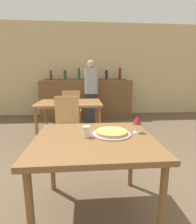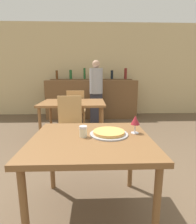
% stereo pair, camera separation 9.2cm
% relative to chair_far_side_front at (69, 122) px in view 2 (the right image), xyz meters
% --- Properties ---
extents(ground_plane, '(16.00, 16.00, 0.00)m').
position_rel_chair_far_side_front_xyz_m(ground_plane, '(0.35, -1.31, -0.52)').
color(ground_plane, brown).
extents(wall_back, '(8.00, 0.05, 2.80)m').
position_rel_chair_far_side_front_xyz_m(wall_back, '(0.35, 2.98, 0.88)').
color(wall_back, '#D1B784').
rests_on(wall_back, ground_plane).
extents(dining_table_near, '(0.98, 0.89, 0.72)m').
position_rel_chair_far_side_front_xyz_m(dining_table_near, '(0.35, -1.31, 0.13)').
color(dining_table_near, brown).
rests_on(dining_table_near, ground_plane).
extents(dining_table_far, '(1.18, 0.89, 0.74)m').
position_rel_chair_far_side_front_xyz_m(dining_table_far, '(-0.00, 0.61, 0.15)').
color(dining_table_far, brown).
rests_on(dining_table_far, ground_plane).
extents(bar_counter, '(2.60, 0.56, 1.10)m').
position_rel_chair_far_side_front_xyz_m(bar_counter, '(0.35, 2.47, 0.04)').
color(bar_counter, brown).
rests_on(bar_counter, ground_plane).
extents(bar_back_shelf, '(2.39, 0.24, 0.35)m').
position_rel_chair_far_side_front_xyz_m(bar_back_shelf, '(0.38, 2.61, 0.66)').
color(bar_back_shelf, brown).
rests_on(bar_back_shelf, bar_counter).
extents(chair_far_side_front, '(0.40, 0.40, 0.91)m').
position_rel_chair_far_side_front_xyz_m(chair_far_side_front, '(0.00, 0.00, 0.00)').
color(chair_far_side_front, tan).
rests_on(chair_far_side_front, ground_plane).
extents(chair_far_side_back, '(0.40, 0.40, 0.91)m').
position_rel_chair_far_side_front_xyz_m(chair_far_side_back, '(0.00, 1.22, 0.00)').
color(chair_far_side_back, tan).
rests_on(chair_far_side_back, ground_plane).
extents(pizza_tray, '(0.33, 0.33, 0.04)m').
position_rel_chair_far_side_front_xyz_m(pizza_tray, '(0.50, -1.25, 0.22)').
color(pizza_tray, '#A3A3A8').
rests_on(pizza_tray, dining_table_near).
extents(cheese_shaker, '(0.07, 0.07, 0.09)m').
position_rel_chair_far_side_front_xyz_m(cheese_shaker, '(0.28, -1.29, 0.25)').
color(cheese_shaker, beige).
rests_on(cheese_shaker, dining_table_near).
extents(person_standing, '(0.34, 0.34, 1.61)m').
position_rel_chair_far_side_front_xyz_m(person_standing, '(0.47, 1.89, 0.36)').
color(person_standing, '#2D2D38').
rests_on(person_standing, ground_plane).
extents(wine_glass, '(0.08, 0.08, 0.16)m').
position_rel_chair_far_side_front_xyz_m(wine_glass, '(0.73, -1.21, 0.32)').
color(wine_glass, silver).
rests_on(wine_glass, dining_table_near).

